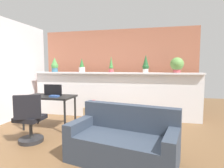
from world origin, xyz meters
name	(u,v)px	position (x,y,z in m)	size (l,w,h in m)	color
ground_plane	(86,149)	(0.00, 0.00, 0.00)	(12.00, 12.00, 0.00)	brown
divider_wall	(113,96)	(0.00, 2.00, 0.60)	(4.57, 0.16, 1.21)	silver
plant_shelf	(112,73)	(0.00, 1.96, 1.23)	(4.57, 0.30, 0.04)	silver
brick_wall_behind	(117,72)	(0.00, 2.60, 1.25)	(4.57, 0.10, 2.50)	#AD664C
potted_plant_0	(55,65)	(-1.73, 1.99, 1.45)	(0.20, 0.20, 0.42)	#386B84
potted_plant_1	(82,66)	(-0.88, 1.99, 1.42)	(0.17, 0.17, 0.39)	silver
potted_plant_2	(111,66)	(-0.04, 1.99, 1.43)	(0.13, 0.13, 0.43)	#B7474C
potted_plant_3	(146,64)	(0.88, 1.96, 1.46)	(0.17, 0.17, 0.46)	silver
potted_plant_4	(177,64)	(1.65, 2.00, 1.46)	(0.33, 0.33, 0.38)	#B7474C
desk	(50,99)	(-1.17, 0.79, 0.67)	(1.10, 0.60, 0.75)	black
tv_monitor	(53,90)	(-1.13, 0.87, 0.87)	(0.43, 0.04, 0.25)	black
office_chair	(30,122)	(-1.08, -0.01, 0.39)	(0.52, 0.52, 0.91)	#262628
side_cube_shelf	(95,117)	(-0.20, 1.03, 0.25)	(0.40, 0.41, 0.50)	tan
vase_on_shelf	(94,103)	(-0.23, 1.06, 0.57)	(0.09, 0.09, 0.14)	#CC3D47
book_on_desk	(54,96)	(-0.97, 0.66, 0.77)	(0.19, 0.12, 0.04)	#2D4C8C
couch	(123,142)	(0.68, -0.25, 0.28)	(1.68, 1.06, 0.80)	#333D4C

